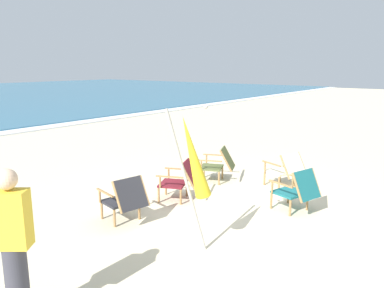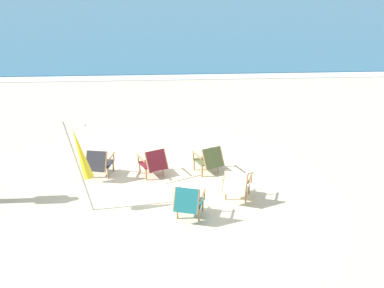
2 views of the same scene
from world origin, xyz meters
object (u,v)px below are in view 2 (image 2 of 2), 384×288
object	(u,v)px
beach_chair_far_center	(237,184)
beach_chair_back_left	(154,162)
beach_chair_front_right	(188,201)
umbrella_furled_yellow	(81,154)
beach_chair_mid_center	(99,163)
beach_chair_front_left	(209,159)

from	to	relation	value
beach_chair_far_center	beach_chair_back_left	bearing A→B (deg)	146.32
beach_chair_front_right	beach_chair_back_left	world-z (taller)	beach_chair_front_right
umbrella_furled_yellow	beach_chair_front_right	bearing A→B (deg)	-13.73
beach_chair_front_right	beach_chair_far_center	size ratio (longest dim) A/B	0.93
beach_chair_mid_center	umbrella_furled_yellow	xyz separation A→B (m)	(-0.12, -1.50, 0.92)
beach_chair_mid_center	beach_chair_far_center	distance (m)	3.56
beach_chair_mid_center	beach_chair_back_left	bearing A→B (deg)	-2.67
beach_chair_front_right	beach_chair_far_center	distance (m)	1.34
beach_chair_front_right	umbrella_furled_yellow	bearing A→B (deg)	166.27
beach_chair_front_right	beach_chair_back_left	distance (m)	2.14
beach_chair_front_left	umbrella_furled_yellow	xyz separation A→B (m)	(-2.92, -1.53, 0.92)
beach_chair_front_right	beach_chair_far_center	world-z (taller)	beach_chair_front_right
beach_chair_back_left	beach_chair_front_left	bearing A→B (deg)	3.64
beach_chair_front_right	beach_chair_far_center	bearing A→B (deg)	32.17
beach_chair_far_center	beach_chair_front_left	size ratio (longest dim) A/B	1.00
beach_chair_front_right	umbrella_furled_yellow	world-z (taller)	umbrella_furled_yellow
beach_chair_front_right	beach_chair_mid_center	bearing A→B (deg)	136.30
beach_chair_front_right	beach_chair_front_left	distance (m)	2.18
beach_chair_mid_center	beach_chair_front_right	world-z (taller)	beach_chair_front_right
beach_chair_far_center	beach_chair_back_left	xyz separation A→B (m)	(-1.92, 1.28, 0.00)
beach_chair_mid_center	beach_chair_front_right	distance (m)	2.98
beach_chair_mid_center	beach_chair_front_left	bearing A→B (deg)	0.54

